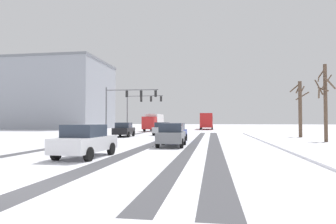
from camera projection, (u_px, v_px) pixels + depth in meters
ground_plane at (23, 189)px, 7.53m from camera, size 300.00×300.00×0.00m
wheel_track_left_lane at (159, 142)px, 24.94m from camera, size 0.94×38.88×0.01m
wheel_track_right_lane at (196, 142)px, 24.45m from camera, size 0.70×38.88×0.01m
wheel_track_center at (214, 142)px, 24.21m from camera, size 0.91×38.88×0.01m
wheel_track_oncoming at (95, 141)px, 25.84m from camera, size 0.84×38.88×0.01m
sidewalk_kerb_right at (297, 144)px, 21.52m from camera, size 4.00×38.88×0.12m
traffic_signal_near_left at (127, 99)px, 39.82m from camera, size 7.45×0.64×6.50m
traffic_signal_far_left at (141, 104)px, 49.45m from camera, size 6.48×0.68×6.50m
car_silver_lead at (162, 129)px, 36.44m from camera, size 2.01×4.19×1.62m
car_black_second at (124, 130)px, 32.67m from camera, size 2.01×4.19×1.62m
car_blue_third at (175, 132)px, 24.98m from camera, size 1.91×4.14×1.62m
car_grey_fourth at (172, 135)px, 20.31m from camera, size 1.92×4.14×1.62m
car_white_fifth at (85, 141)px, 14.15m from camera, size 1.99×4.18×1.62m
bus_oncoming at (207, 120)px, 62.28m from camera, size 2.71×11.01×3.38m
box_truck_delivery at (153, 122)px, 50.97m from camera, size 2.54×7.49×3.02m
bare_tree_sidewalk_mid at (325, 100)px, 24.75m from camera, size 1.48×1.47×6.72m
bare_tree_sidewalk_far at (300, 107)px, 31.76m from camera, size 2.09×1.32×6.20m
office_building_far_left_block at (57, 95)px, 67.20m from camera, size 22.60×17.99×15.64m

